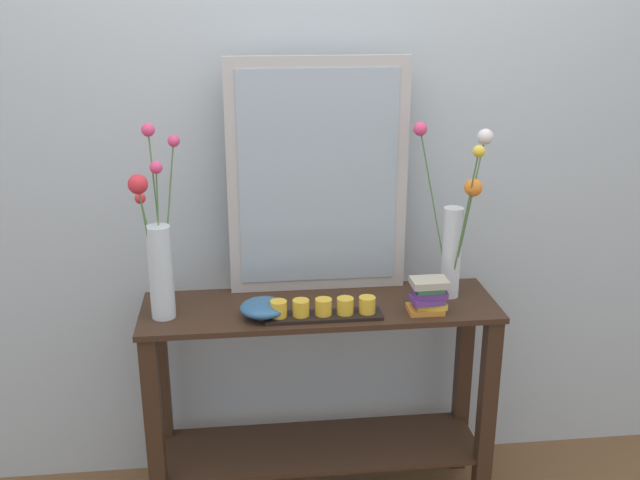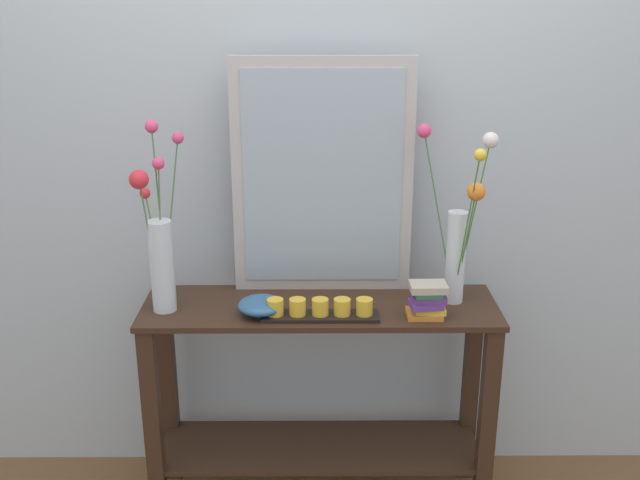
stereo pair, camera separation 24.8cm
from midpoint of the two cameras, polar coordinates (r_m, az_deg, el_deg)
The scene contains 8 objects.
wall_back at distance 2.69m, azimuth -3.39°, elevation 8.24°, with size 6.40×0.08×2.70m, color #B2BCC1.
console_table at distance 2.71m, azimuth -2.67°, elevation -11.19°, with size 1.23×0.36×0.80m.
mirror_leaning at distance 2.57m, azimuth -2.92°, elevation 4.78°, with size 0.63×0.03×0.83m.
tall_vase_left at distance 2.48m, azimuth -15.21°, elevation -0.99°, with size 0.16×0.19×0.64m.
vase_right at distance 2.56m, azimuth 7.70°, elevation 0.84°, with size 0.26×0.20×0.62m.
candle_tray at distance 2.46m, azimuth -2.65°, elevation -5.47°, with size 0.39×0.09×0.07m.
decorative_bowl at distance 2.48m, azimuth -7.25°, elevation -5.28°, with size 0.16×0.16×0.06m.
book_stack at distance 2.50m, azimuth 5.57°, elevation -4.34°, with size 0.13×0.10×0.12m.
Camera 1 is at (-0.26, -2.33, 1.85)m, focal length 41.45 mm.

